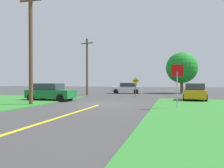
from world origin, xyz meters
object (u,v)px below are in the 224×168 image
Objects in this scene: stop_sign at (177,78)px; oak_tree_left at (182,68)px; parked_car_near_building at (50,92)px; car_on_crossroad at (195,92)px; direction_sign at (136,85)px; car_approaching_junction at (127,88)px; utility_pole_mid at (87,66)px; utility_pole_near at (31,47)px.

oak_tree_left is at bearing -90.72° from stop_sign.
car_on_crossroad is (13.12, 3.73, -0.00)m from parked_car_near_building.
direction_sign is at bearing -120.81° from oak_tree_left.
oak_tree_left reaches higher than direction_sign.
oak_tree_left is (1.11, 20.18, 1.93)m from stop_sign.
car_on_crossroad is 0.86× the size of car_approaching_junction.
utility_pole_mid is (0.25, 8.33, 3.05)m from parked_car_near_building.
car_on_crossroad is 13.63m from car_approaching_junction.
oak_tree_left is (12.47, 16.91, 3.15)m from parked_car_near_building.
car_approaching_junction is at bearing 54.91° from utility_pole_mid.
parked_car_near_building is at bearing -13.58° from stop_sign.
car_on_crossroad is 14.94m from utility_pole_near.
utility_pole_mid reaches higher than oak_tree_left.
utility_pole_near is at bearing -78.43° from parked_car_near_building.
stop_sign is 7.31m from car_on_crossroad.
car_on_crossroad is 0.46× the size of utility_pole_near.
stop_sign is at bearing -67.26° from direction_sign.
direction_sign is at bearing 64.31° from car_on_crossroad.
car_approaching_junction is at bearing 73.63° from parked_car_near_building.
stop_sign is 11.67m from direction_sign.
car_on_crossroad is 0.62× the size of oak_tree_left.
parked_car_near_building is at bearing -132.45° from direction_sign.
utility_pole_near is at bearing 126.55° from car_on_crossroad.
utility_pole_near is 1.16× the size of utility_pole_mid.
car_approaching_junction is 0.73× the size of oak_tree_left.
utility_pole_mid is at bearing -43.77° from stop_sign.
direction_sign is at bearing 48.29° from parked_car_near_building.
car_on_crossroad is at bearing -19.65° from utility_pole_mid.
oak_tree_left is (-0.64, 13.18, 3.16)m from car_on_crossroad.
utility_pole_near reaches higher than direction_sign.
utility_pole_near is 13.18m from direction_sign.
utility_pole_near is (-10.64, -0.53, 2.40)m from stop_sign.
direction_sign is (6.13, 11.28, -2.98)m from utility_pole_near.
utility_pole_near reaches higher than parked_car_near_building.
car_approaching_junction is 9.12m from oak_tree_left.
direction_sign reaches higher than car_on_crossroad.
utility_pole_near is at bearing -118.51° from direction_sign.
parked_car_near_building is 0.97× the size of car_approaching_junction.
direction_sign reaches higher than car_approaching_junction.
car_on_crossroad is at bearing 31.25° from utility_pole_near.
direction_sign is at bearing 102.96° from car_approaching_junction.
parked_car_near_building is at bearing 111.18° from car_on_crossroad.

